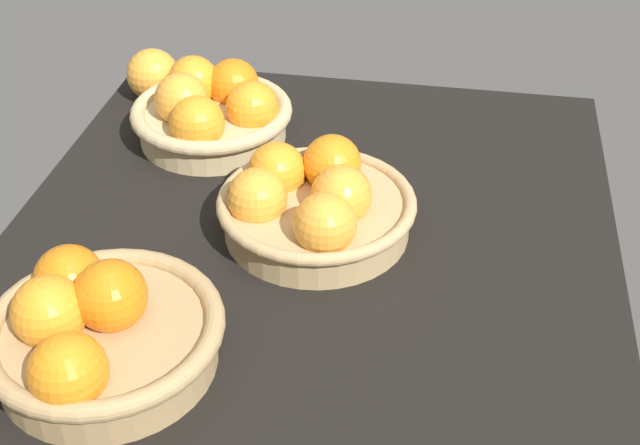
{
  "coord_description": "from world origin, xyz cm",
  "views": [
    {
      "loc": [
        78.76,
        15.41,
        63.54
      ],
      "look_at": [
        1.99,
        1.79,
        7.0
      ],
      "focal_mm": 48.01,
      "sensor_mm": 36.0,
      "label": 1
    }
  ],
  "objects": [
    {
      "name": "basket_near_left",
      "position": [
        -20.87,
        -17.31,
        7.16
      ],
      "size": [
        22.16,
        22.16,
        10.21
      ],
      "color": "tan",
      "rests_on": "market_tray"
    },
    {
      "name": "market_tray",
      "position": [
        0.0,
        0.0,
        1.5
      ],
      "size": [
        84.0,
        72.0,
        3.0
      ],
      "primitive_type": "cube",
      "color": "black",
      "rests_on": "ground"
    },
    {
      "name": "loose_orange_front_gap",
      "position": [
        -30.68,
        -29.22,
        6.87
      ],
      "size": [
        7.74,
        7.74,
        7.74
      ],
      "primitive_type": "sphere",
      "color": "#F49E33",
      "rests_on": "market_tray"
    },
    {
      "name": "basket_center",
      "position": [
        -1.66,
        0.28,
        6.92
      ],
      "size": [
        23.36,
        23.36,
        9.76
      ],
      "color": "tan",
      "rests_on": "market_tray"
    },
    {
      "name": "basket_near_right",
      "position": [
        23.42,
        -16.15,
        7.2
      ],
      "size": [
        23.27,
        23.27,
        10.85
      ],
      "color": "tan",
      "rests_on": "market_tray"
    }
  ]
}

